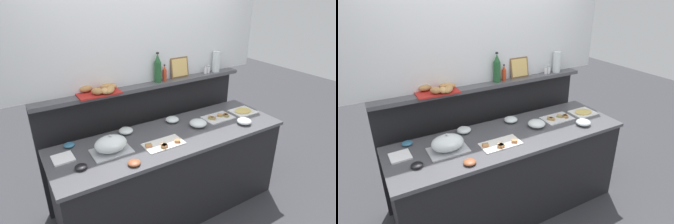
% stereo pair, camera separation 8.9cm
% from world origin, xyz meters
% --- Properties ---
extents(ground_plane, '(12.00, 12.00, 0.00)m').
position_xyz_m(ground_plane, '(0.00, 0.60, 0.00)').
color(ground_plane, '#38383D').
extents(buffet_counter, '(2.32, 0.75, 0.91)m').
position_xyz_m(buffet_counter, '(0.00, 0.00, 0.46)').
color(buffet_counter, black).
rests_on(buffet_counter, ground_plane).
extents(back_ledge_unit, '(2.35, 0.22, 1.29)m').
position_xyz_m(back_ledge_unit, '(0.00, 0.55, 0.68)').
color(back_ledge_unit, black).
rests_on(back_ledge_unit, ground_plane).
extents(upper_wall_panel, '(2.95, 0.08, 1.31)m').
position_xyz_m(upper_wall_panel, '(0.00, 0.57, 1.95)').
color(upper_wall_panel, silver).
rests_on(upper_wall_panel, back_ledge_unit).
extents(sandwich_platter_front, '(0.33, 0.22, 0.04)m').
position_xyz_m(sandwich_platter_front, '(0.63, 0.06, 0.92)').
color(sandwich_platter_front, silver).
rests_on(sandwich_platter_front, buffet_counter).
extents(sandwich_platter_rear, '(0.37, 0.20, 0.04)m').
position_xyz_m(sandwich_platter_rear, '(-0.17, -0.13, 0.92)').
color(sandwich_platter_rear, white).
rests_on(sandwich_platter_rear, buffet_counter).
extents(cold_cuts_platter, '(0.27, 0.23, 0.02)m').
position_xyz_m(cold_cuts_platter, '(0.98, 0.04, 0.92)').
color(cold_cuts_platter, white).
rests_on(cold_cuts_platter, buffet_counter).
extents(serving_cloche, '(0.34, 0.24, 0.17)m').
position_xyz_m(serving_cloche, '(-0.62, 0.01, 0.98)').
color(serving_cloche, '#B7BABF').
rests_on(serving_cloche, buffet_counter).
extents(glass_bowl_large, '(0.18, 0.18, 0.07)m').
position_xyz_m(glass_bowl_large, '(0.32, 0.02, 0.94)').
color(glass_bowl_large, silver).
rests_on(glass_bowl_large, buffet_counter).
extents(glass_bowl_medium, '(0.14, 0.14, 0.06)m').
position_xyz_m(glass_bowl_medium, '(0.15, 0.24, 0.93)').
color(glass_bowl_medium, silver).
rests_on(glass_bowl_medium, buffet_counter).
extents(glass_bowl_small, '(0.14, 0.14, 0.06)m').
position_xyz_m(glass_bowl_small, '(-0.37, 0.26, 0.93)').
color(glass_bowl_small, silver).
rests_on(glass_bowl_small, buffet_counter).
extents(glass_bowl_extra, '(0.15, 0.15, 0.06)m').
position_xyz_m(glass_bowl_extra, '(0.76, -0.19, 0.94)').
color(glass_bowl_extra, silver).
rests_on(glass_bowl_extra, buffet_counter).
extents(condiment_bowl_dark, '(0.11, 0.11, 0.04)m').
position_xyz_m(condiment_bowl_dark, '(-0.53, -0.27, 0.93)').
color(condiment_bowl_dark, brown).
rests_on(condiment_bowl_dark, buffet_counter).
extents(condiment_bowl_cream, '(0.10, 0.10, 0.03)m').
position_xyz_m(condiment_bowl_cream, '(-0.92, -0.10, 0.93)').
color(condiment_bowl_cream, black).
rests_on(condiment_bowl_cream, buffet_counter).
extents(condiment_bowl_red, '(0.10, 0.10, 0.03)m').
position_xyz_m(condiment_bowl_red, '(-0.91, 0.29, 0.92)').
color(condiment_bowl_red, teal).
rests_on(condiment_bowl_red, buffet_counter).
extents(napkin_stack, '(0.18, 0.18, 0.02)m').
position_xyz_m(napkin_stack, '(-1.01, 0.11, 0.92)').
color(napkin_stack, white).
rests_on(napkin_stack, buffet_counter).
extents(hot_sauce_bottle, '(0.04, 0.04, 0.18)m').
position_xyz_m(hot_sauce_bottle, '(0.20, 0.49, 1.37)').
color(hot_sauce_bottle, red).
rests_on(hot_sauce_bottle, back_ledge_unit).
extents(wine_bottle_green, '(0.08, 0.08, 0.32)m').
position_xyz_m(wine_bottle_green, '(0.12, 0.48, 1.43)').
color(wine_bottle_green, '#23562D').
rests_on(wine_bottle_green, back_ledge_unit).
extents(salt_shaker, '(0.03, 0.03, 0.09)m').
position_xyz_m(salt_shaker, '(0.75, 0.47, 1.33)').
color(salt_shaker, white).
rests_on(salt_shaker, back_ledge_unit).
extents(pepper_shaker, '(0.03, 0.03, 0.09)m').
position_xyz_m(pepper_shaker, '(0.79, 0.47, 1.33)').
color(pepper_shaker, white).
rests_on(pepper_shaker, back_ledge_unit).
extents(bread_basket, '(0.40, 0.30, 0.08)m').
position_xyz_m(bread_basket, '(-0.52, 0.45, 1.32)').
color(bread_basket, '#B2231E').
rests_on(bread_basket, back_ledge_unit).
extents(framed_picture, '(0.22, 0.05, 0.22)m').
position_xyz_m(framed_picture, '(0.41, 0.51, 1.40)').
color(framed_picture, brown).
rests_on(framed_picture, back_ledge_unit).
extents(water_carafe, '(0.09, 0.09, 0.24)m').
position_xyz_m(water_carafe, '(0.90, 0.47, 1.41)').
color(water_carafe, silver).
rests_on(water_carafe, back_ledge_unit).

